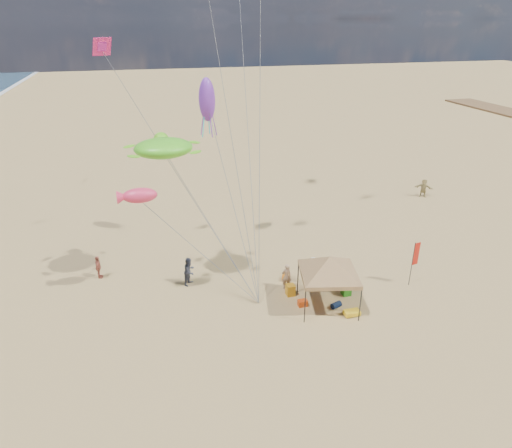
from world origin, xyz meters
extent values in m
plane|color=tan|center=(0.00, 0.00, 0.00)|extent=(280.00, 280.00, 0.00)
cylinder|color=black|center=(2.13, 1.10, 1.01)|extent=(0.06, 0.06, 2.02)
cylinder|color=black|center=(5.09, 0.44, 1.01)|extent=(0.06, 0.06, 2.02)
cylinder|color=black|center=(1.47, -1.87, 1.01)|extent=(0.06, 0.06, 2.02)
cylinder|color=black|center=(4.43, -2.52, 1.01)|extent=(0.06, 0.06, 2.02)
cube|color=#987144|center=(3.28, -0.71, 2.14)|extent=(3.73, 3.73, 0.24)
pyramid|color=#987144|center=(3.28, -0.71, 3.28)|extent=(5.99, 5.99, 1.01)
cylinder|color=black|center=(9.18, 0.05, 1.50)|extent=(0.04, 0.04, 2.99)
cube|color=red|center=(9.40, 0.09, 2.18)|extent=(0.44, 0.10, 1.50)
cube|color=#D14410|center=(1.92, -0.37, 0.19)|extent=(0.54, 0.38, 0.38)
cube|color=#141EA8|center=(6.03, 2.32, 0.19)|extent=(0.54, 0.38, 0.38)
cylinder|color=#0B1934|center=(3.74, -1.04, 0.18)|extent=(0.69, 0.54, 0.36)
cylinder|color=orange|center=(1.83, 2.66, 0.18)|extent=(0.54, 0.69, 0.36)
cube|color=#267D16|center=(4.88, 0.07, 0.35)|extent=(0.50, 0.50, 0.70)
cube|color=orange|center=(1.60, 0.90, 0.35)|extent=(0.50, 0.50, 0.70)
cube|color=slate|center=(4.25, -1.99, 0.14)|extent=(0.34, 0.30, 0.28)
cube|color=yellow|center=(4.28, -1.98, 0.20)|extent=(0.90, 0.50, 0.24)
imported|color=tan|center=(1.59, 1.69, 0.85)|extent=(0.63, 0.43, 1.69)
imported|color=#3E4354|center=(-4.11, 3.71, 0.92)|extent=(1.11, 1.13, 1.84)
imported|color=silver|center=(3.40, 1.83, 0.90)|extent=(1.31, 0.97, 1.81)
imported|color=#A5513F|center=(-9.69, 5.96, 0.78)|extent=(0.45, 0.94, 1.56)
imported|color=tan|center=(19.04, 13.49, 0.86)|extent=(1.59, 1.36, 1.73)
ellipsoid|color=#56D324|center=(-5.04, 4.03, 8.77)|extent=(3.90, 3.48, 1.08)
ellipsoid|color=#EC335C|center=(-6.58, 2.66, 6.62)|extent=(2.05, 1.39, 0.83)
ellipsoid|color=purple|center=(-1.71, 9.06, 10.48)|extent=(1.33, 1.33, 2.82)
cube|color=#EC2275|center=(-7.85, 9.55, 13.76)|extent=(1.25, 0.96, 1.05)
camera|label=1|loc=(-6.32, -20.87, 15.29)|focal=31.57mm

